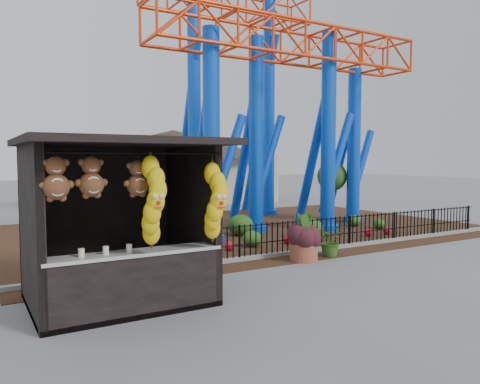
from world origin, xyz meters
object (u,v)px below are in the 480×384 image
prize_booth (122,225)px  terracotta_planter (304,250)px  roller_coaster (266,67)px  potted_plant (331,241)px

prize_booth → terracotta_planter: (5.34, 1.28, -1.23)m
roller_coaster → potted_plant: size_ratio=12.31×
roller_coaster → terracotta_planter: bearing=-114.7°
roller_coaster → terracotta_planter: roller_coaster is taller
prize_booth → potted_plant: (6.34, 1.34, -1.07)m
potted_plant → terracotta_planter: bearing=-174.5°
roller_coaster → potted_plant: bearing=-106.5°
potted_plant → prize_booth: bearing=-165.9°
prize_booth → roller_coaster: size_ratio=0.32×
potted_plant → roller_coaster: bearing=75.6°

